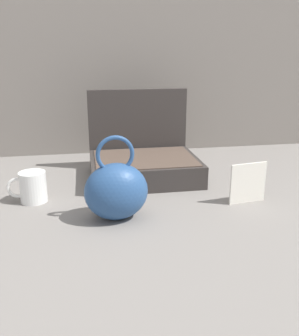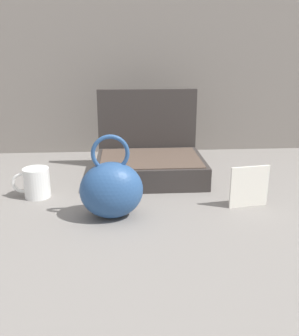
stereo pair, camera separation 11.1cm
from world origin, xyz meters
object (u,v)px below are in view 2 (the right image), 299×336
at_px(coffee_mug, 36,183).
at_px(info_card_left, 249,187).
at_px(open_suitcase, 149,158).
at_px(teal_pouch_handbag, 111,189).

bearing_deg(coffee_mug, info_card_left, -10.55).
bearing_deg(info_card_left, open_suitcase, 122.93).
distance_m(open_suitcase, coffee_mug, 0.40).
bearing_deg(info_card_left, teal_pouch_handbag, 177.26).
bearing_deg(open_suitcase, info_card_left, -47.86).
distance_m(open_suitcase, info_card_left, 0.40).
relative_size(open_suitcase, teal_pouch_handbag, 1.61).
relative_size(open_suitcase, info_card_left, 3.04).
bearing_deg(open_suitcase, teal_pouch_handbag, -110.20).
distance_m(open_suitcase, teal_pouch_handbag, 0.36).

